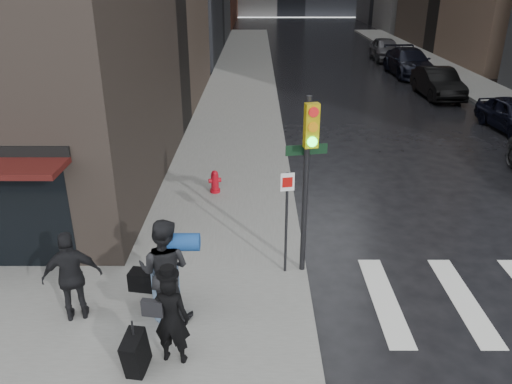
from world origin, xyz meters
TOP-DOWN VIEW (x-y plane):
  - ground at (0.00, 0.00)m, footprint 140.00×140.00m
  - sidewalk_left at (0.00, 27.00)m, footprint 4.00×50.00m
  - sidewalk_right at (13.50, 27.00)m, footprint 3.00×50.00m
  - man_overcoat at (-0.57, -0.94)m, footprint 1.06×0.88m
  - man_jeans at (-0.76, 0.29)m, footprint 1.41×0.94m
  - man_greycoat at (-2.42, 0.23)m, footprint 1.12×0.70m
  - traffic_light at (1.89, 1.81)m, footprint 0.94×0.52m
  - fire_hydrant at (-0.31, 6.06)m, footprint 0.39×0.29m
  - parked_car_2 at (10.45, 19.00)m, footprint 1.66×4.62m
  - parked_car_3 at (10.66, 25.21)m, footprint 2.39×5.71m
  - parked_car_4 at (10.59, 31.42)m, footprint 2.05×4.81m

SIDE VIEW (x-z plane):
  - ground at x=0.00m, z-range 0.00..0.00m
  - sidewalk_left at x=0.00m, z-range 0.00..0.15m
  - sidewalk_right at x=13.50m, z-range 0.00..0.15m
  - fire_hydrant at x=-0.31m, z-range 0.11..0.79m
  - parked_car_2 at x=10.45m, z-range 0.00..1.52m
  - parked_car_4 at x=10.59m, z-range 0.00..1.62m
  - parked_car_3 at x=10.66m, z-range 0.00..1.65m
  - man_overcoat at x=-0.57m, z-range 0.00..1.83m
  - man_greycoat at x=-2.42m, z-range 0.15..1.93m
  - man_jeans at x=-0.76m, z-range 0.15..2.16m
  - traffic_light at x=1.89m, z-range 0.70..4.51m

